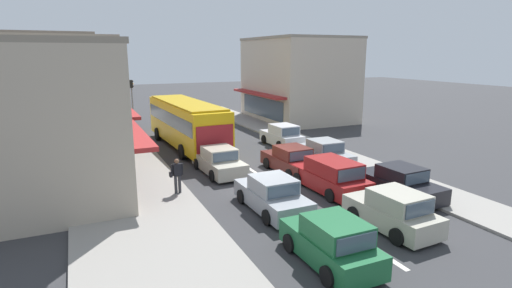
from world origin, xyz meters
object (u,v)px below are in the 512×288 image
hatchback_adjacent_lane_trail (331,243)px  parked_hatchback_kerb_third (282,136)px  sedan_adjacent_lane_lead (219,162)px  sedan_behind_bus_mid (272,195)px  city_bus (186,121)px  parked_sedan_kerb_second (324,153)px  traffic_light_downstreet (132,95)px  sedan_behind_bus_near (292,161)px  wagon_queue_far_back (330,176)px  hatchback_queue_gap_filler (393,211)px  parked_sedan_kerb_front (399,183)px  pedestrian_with_handbag_near (177,174)px

hatchback_adjacent_lane_trail → parked_hatchback_kerb_third: same height
sedan_adjacent_lane_lead → sedan_behind_bus_mid: same height
city_bus → parked_sedan_kerb_second: 9.91m
sedan_behind_bus_mid → hatchback_adjacent_lane_trail: bearing=-93.5°
sedan_adjacent_lane_lead → traffic_light_downstreet: bearing=97.9°
sedan_behind_bus_near → parked_sedan_kerb_second: same height
sedan_behind_bus_mid → parked_hatchback_kerb_third: (6.08, 10.51, 0.05)m
city_bus → wagon_queue_far_back: size_ratio=2.41×
sedan_adjacent_lane_lead → hatchback_queue_gap_filler: hatchback_queue_gap_filler is taller
sedan_adjacent_lane_lead → parked_sedan_kerb_front: 9.35m
sedan_behind_bus_near → hatchback_adjacent_lane_trail: bearing=-112.2°
wagon_queue_far_back → pedestrian_with_handbag_near: bearing=161.2°
parked_sedan_kerb_second → traffic_light_downstreet: bearing=116.5°
hatchback_adjacent_lane_trail → wagon_queue_far_back: bearing=55.7°
parked_sedan_kerb_second → parked_hatchback_kerb_third: size_ratio=1.13×
city_bus → wagon_queue_far_back: bearing=-71.6°
parked_sedan_kerb_second → sedan_behind_bus_near: bearing=-165.2°
wagon_queue_far_back → traffic_light_downstreet: traffic_light_downstreet is taller
sedan_behind_bus_near → hatchback_queue_gap_filler: bearing=-91.4°
hatchback_adjacent_lane_trail → parked_sedan_kerb_second: size_ratio=0.87×
parked_sedan_kerb_front → parked_hatchback_kerb_third: parked_hatchback_kerb_third is taller
parked_sedan_kerb_front → parked_hatchback_kerb_third: bearing=89.7°
city_bus → hatchback_adjacent_lane_trail: (-0.02, -17.36, -1.17)m
hatchback_queue_gap_filler → city_bus: bearing=102.3°
traffic_light_downstreet → parked_hatchback_kerb_third: bearing=-54.0°
city_bus → sedan_behind_bus_near: city_bus is taller
parked_hatchback_kerb_third → traffic_light_downstreet: bearing=126.0°
sedan_adjacent_lane_lead → hatchback_queue_gap_filler: bearing=-69.7°
parked_sedan_kerb_second → sedan_behind_bus_mid: bearing=-139.4°
sedan_behind_bus_near → pedestrian_with_handbag_near: (-6.65, -1.12, 0.40)m
sedan_behind_bus_near → parked_hatchback_kerb_third: bearing=66.4°
sedan_behind_bus_near → wagon_queue_far_back: bearing=-87.4°
wagon_queue_far_back → sedan_behind_bus_near: bearing=92.6°
sedan_behind_bus_near → parked_sedan_kerb_second: size_ratio=1.00×
sedan_adjacent_lane_lead → parked_hatchback_kerb_third: bearing=35.6°
hatchback_queue_gap_filler → wagon_queue_far_back: bearing=85.6°
parked_sedan_kerb_front → parked_hatchback_kerb_third: 11.46m
wagon_queue_far_back → city_bus: bearing=108.4°
wagon_queue_far_back → sedan_behind_bus_near: 3.45m
hatchback_queue_gap_filler → traffic_light_downstreet: (-5.80, 25.88, 2.15)m
sedan_behind_bus_mid → parked_sedan_kerb_second: size_ratio=1.00×
parked_hatchback_kerb_third → hatchback_queue_gap_filler: bearing=-101.4°
city_bus → parked_sedan_kerb_second: size_ratio=2.59×
hatchback_adjacent_lane_trail → parked_sedan_kerb_second: bearing=57.2°
hatchback_adjacent_lane_trail → sedan_behind_bus_mid: size_ratio=0.88×
parked_sedan_kerb_second → traffic_light_downstreet: (-8.57, 17.20, 2.19)m
pedestrian_with_handbag_near → sedan_adjacent_lane_lead: bearing=41.6°
parked_hatchback_kerb_third → sedan_adjacent_lane_lead: bearing=-144.4°
hatchback_queue_gap_filler → sedan_behind_bus_near: size_ratio=0.89×
parked_sedan_kerb_front → pedestrian_with_handbag_near: pedestrian_with_handbag_near is taller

